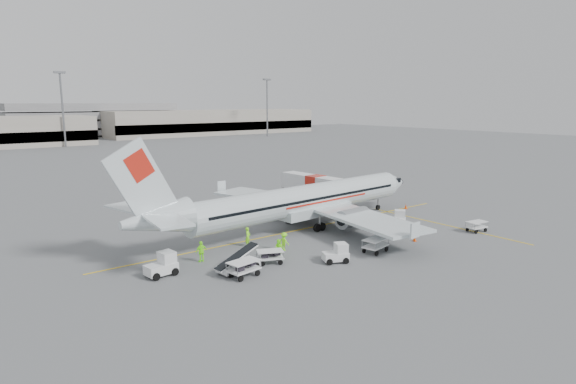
% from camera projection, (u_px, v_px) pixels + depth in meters
% --- Properties ---
extents(ground, '(360.00, 360.00, 0.00)m').
position_uv_depth(ground, '(300.00, 230.00, 51.04)').
color(ground, '#56595B').
extents(stripe_lead, '(44.00, 0.20, 0.01)m').
position_uv_depth(stripe_lead, '(300.00, 230.00, 51.04)').
color(stripe_lead, yellow).
rests_on(stripe_lead, ground).
extents(stripe_cross, '(0.20, 20.00, 0.01)m').
position_uv_depth(stripe_cross, '(443.00, 224.00, 53.30)').
color(stripe_cross, yellow).
rests_on(stripe_cross, ground).
extents(terminal_east, '(90.00, 26.00, 10.00)m').
position_uv_depth(terminal_east, '(211.00, 122.00, 204.83)').
color(terminal_east, gray).
rests_on(terminal_east, ground).
extents(parking_garage, '(62.00, 24.00, 14.00)m').
position_uv_depth(parking_garage, '(91.00, 118.00, 188.90)').
color(parking_garage, slate).
rests_on(parking_garage, ground).
extents(treeline, '(300.00, 3.00, 6.00)m').
position_uv_depth(treeline, '(14.00, 129.00, 186.17)').
color(treeline, black).
rests_on(treeline, ground).
extents(mast_center, '(3.20, 1.20, 22.00)m').
position_uv_depth(mast_center, '(63.00, 110.00, 143.52)').
color(mast_center, slate).
rests_on(mast_center, ground).
extents(mast_east, '(3.20, 1.20, 22.00)m').
position_uv_depth(mast_east, '(267.00, 108.00, 188.83)').
color(mast_east, slate).
rests_on(mast_east, ground).
extents(aircraft, '(39.54, 31.96, 10.38)m').
position_uv_depth(aircraft, '(305.00, 180.00, 51.23)').
color(aircraft, silver).
rests_on(aircraft, ground).
extents(jet_bridge, '(3.73, 14.90, 3.87)m').
position_uv_depth(jet_bridge, '(316.00, 190.00, 63.34)').
color(jet_bridge, silver).
rests_on(jet_bridge, ground).
extents(belt_loader, '(4.79, 2.26, 2.50)m').
position_uv_depth(belt_loader, '(238.00, 256.00, 38.34)').
color(belt_loader, silver).
rests_on(belt_loader, ground).
extents(tug_fore, '(2.47, 2.35, 1.68)m').
position_uv_depth(tug_fore, '(400.00, 219.00, 52.45)').
color(tug_fore, silver).
rests_on(tug_fore, ground).
extents(tug_mid, '(2.44, 1.99, 1.64)m').
position_uv_depth(tug_mid, '(336.00, 253.00, 40.58)').
color(tug_mid, silver).
rests_on(tug_mid, ground).
extents(tug_aft, '(2.53, 1.62, 1.85)m').
position_uv_depth(tug_aft, '(161.00, 264.00, 37.39)').
color(tug_aft, silver).
rests_on(tug_aft, ground).
extents(cart_loaded_a, '(2.53, 2.08, 1.15)m').
position_uv_depth(cart_loaded_a, '(270.00, 257.00, 40.33)').
color(cart_loaded_a, silver).
rests_on(cart_loaded_a, ground).
extents(cart_loaded_b, '(2.67, 1.81, 1.29)m').
position_uv_depth(cart_loaded_b, '(244.00, 269.00, 37.25)').
color(cart_loaded_b, silver).
rests_on(cart_loaded_b, ground).
extents(cart_empty_a, '(2.70, 1.91, 1.29)m').
position_uv_depth(cart_empty_a, '(375.00, 245.00, 43.34)').
color(cart_empty_a, silver).
rests_on(cart_empty_a, ground).
extents(cart_empty_b, '(2.27, 1.53, 1.10)m').
position_uv_depth(cart_empty_b, '(477.00, 226.00, 50.26)').
color(cart_empty_b, silver).
rests_on(cart_empty_b, ground).
extents(cone_nose, '(0.38, 0.38, 0.62)m').
position_uv_depth(cone_nose, '(406.00, 206.00, 61.07)').
color(cone_nose, '#F84303').
rests_on(cone_nose, ground).
extents(cone_port, '(0.35, 0.35, 0.57)m').
position_uv_depth(cone_port, '(274.00, 209.00, 59.91)').
color(cone_port, '#F84303').
rests_on(cone_port, ground).
extents(cone_stbd, '(0.34, 0.34, 0.55)m').
position_uv_depth(cone_stbd, '(415.00, 238.00, 46.84)').
color(cone_stbd, '#F84303').
rests_on(cone_stbd, ground).
extents(crew_a, '(0.80, 0.74, 1.83)m').
position_uv_depth(crew_a, '(248.00, 237.00, 45.12)').
color(crew_a, '#7BEB18').
rests_on(crew_a, ground).
extents(crew_b, '(0.97, 1.03, 1.68)m').
position_uv_depth(crew_b, '(279.00, 249.00, 41.65)').
color(crew_b, '#7BEB18').
rests_on(crew_b, ground).
extents(crew_c, '(0.82, 1.19, 1.69)m').
position_uv_depth(crew_c, '(284.00, 241.00, 43.85)').
color(crew_c, '#7BEB18').
rests_on(crew_c, ground).
extents(crew_d, '(1.06, 0.45, 1.81)m').
position_uv_depth(crew_d, '(201.00, 251.00, 40.71)').
color(crew_d, '#7BEB18').
rests_on(crew_d, ground).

